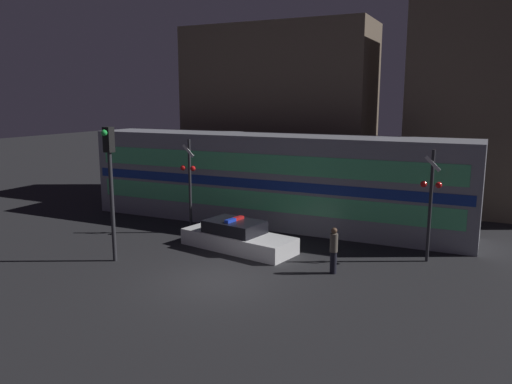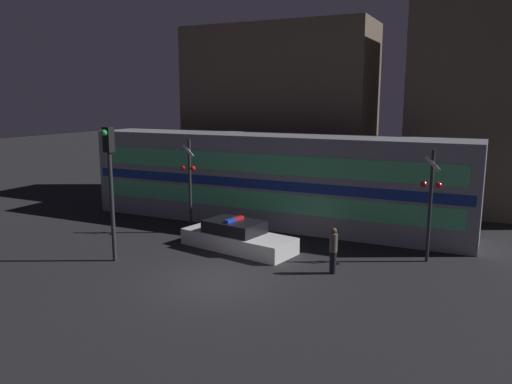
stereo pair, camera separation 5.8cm
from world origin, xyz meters
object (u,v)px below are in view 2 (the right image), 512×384
Objects in this scene: police_car at (237,238)px; crossing_signal_near at (430,199)px; pedestrian at (333,250)px; traffic_light_corner at (110,173)px; train at (271,179)px.

police_car is 7.49m from crossing_signal_near.
pedestrian is 4.16m from crossing_signal_near.
train is at bearing 69.59° from traffic_light_corner.
police_car is 3.05× the size of pedestrian.
traffic_light_corner is at bearing -124.89° from police_car.
police_car is at bearing -83.45° from train.
traffic_light_corner reaches higher than pedestrian.
police_car is at bearing 165.25° from pedestrian.
pedestrian is at bearing -3.92° from police_car.
train reaches higher than pedestrian.
pedestrian is at bearing -135.35° from crossing_signal_near.
traffic_light_corner reaches higher than crossing_signal_near.
pedestrian is 0.33× the size of traffic_light_corner.
traffic_light_corner is at bearing -164.20° from pedestrian.
crossing_signal_near reaches higher than pedestrian.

